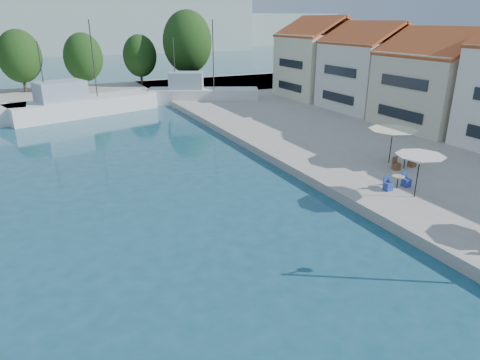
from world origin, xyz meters
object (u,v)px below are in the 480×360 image
trawler_04 (200,95)px  trawler_03 (81,105)px  umbrella_cream (393,133)px  umbrella_white (420,160)px

trawler_04 → trawler_03: bearing=-151.8°
umbrella_cream → trawler_03: bearing=120.4°
trawler_03 → trawler_04: size_ratio=1.19×
umbrella_white → umbrella_cream: 6.01m
trawler_04 → umbrella_cream: size_ratio=4.30×
trawler_04 → umbrella_cream: trawler_04 is taller
trawler_03 → umbrella_white: 36.38m
trawler_03 → trawler_04: (14.12, 0.88, 0.00)m
trawler_03 → umbrella_cream: bearing=-76.3°
trawler_04 → umbrella_white: (-0.44, -34.55, 1.69)m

